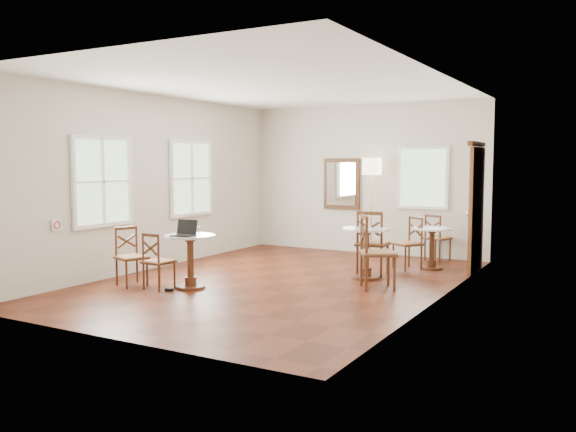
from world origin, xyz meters
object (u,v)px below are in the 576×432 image
object	(u,v)px
chair_near_b	(131,257)
chair_mid_b	(376,252)
chair_back_b	(409,243)
mouse	(191,233)
chair_mid_a	(372,243)
chair_near_a	(158,261)
navy_mug	(187,232)
cafe_table_near	(190,255)
cafe_table_back	(432,243)
water_glass	(198,230)
laptop	(185,232)
floor_lamp	(372,173)
cafe_table_mid	(366,247)
power_adapter	(169,290)
chair_back_a	(437,238)

from	to	relation	value
chair_near_b	chair_mid_b	distance (m)	3.65
chair_back_b	mouse	world-z (taller)	chair_back_b
chair_mid_a	chair_mid_b	distance (m)	1.10
chair_near_a	navy_mug	size ratio (longest dim) A/B	8.18
cafe_table_near	cafe_table_back	bearing A→B (deg)	51.75
navy_mug	water_glass	bearing A→B (deg)	76.67
laptop	navy_mug	size ratio (longest dim) A/B	3.47
mouse	navy_mug	distance (m)	0.09
chair_back_b	navy_mug	xyz separation A→B (m)	(-2.32, -3.15, 0.38)
floor_lamp	navy_mug	world-z (taller)	floor_lamp
cafe_table_mid	cafe_table_back	xyz separation A→B (m)	(0.66, 1.38, -0.06)
chair_near_a	floor_lamp	distance (m)	4.91
navy_mug	power_adapter	xyz separation A→B (m)	(-0.09, -0.32, -0.81)
floor_lamp	navy_mug	xyz separation A→B (m)	(-1.20, -4.21, -0.81)
chair_back_b	navy_mug	distance (m)	3.93
chair_mid_b	laptop	distance (m)	2.78
chair_near_b	navy_mug	world-z (taller)	chair_near_b
floor_lamp	navy_mug	distance (m)	4.45
cafe_table_near	floor_lamp	size ratio (longest dim) A/B	0.41
chair_mid_b	chair_back_b	size ratio (longest dim) A/B	1.20
chair_back_a	cafe_table_back	bearing A→B (deg)	120.19
cafe_table_back	navy_mug	size ratio (longest dim) A/B	7.11
floor_lamp	cafe_table_near	bearing A→B (deg)	-105.31
cafe_table_near	mouse	distance (m)	0.34
cafe_table_near	power_adapter	world-z (taller)	cafe_table_near
cafe_table_mid	floor_lamp	world-z (taller)	floor_lamp
cafe_table_back	navy_mug	bearing A→B (deg)	-128.81
cafe_table_back	chair_near_a	distance (m)	4.70
chair_back_b	water_glass	world-z (taller)	chair_back_b
chair_back_a	water_glass	bearing A→B (deg)	78.66
mouse	power_adapter	xyz separation A→B (m)	(-0.08, -0.41, -0.79)
floor_lamp	laptop	distance (m)	4.56
chair_near_b	mouse	bearing A→B (deg)	-47.28
chair_near_a	chair_back_b	xyz separation A→B (m)	(2.64, 3.44, 0.04)
chair_back_b	floor_lamp	bearing A→B (deg)	170.47
cafe_table_mid	mouse	bearing A→B (deg)	-137.48
water_glass	chair_mid_b	bearing A→B (deg)	25.00
mouse	laptop	bearing A→B (deg)	-49.75
cafe_table_mid	navy_mug	xyz separation A→B (m)	(-2.02, -1.94, 0.33)
cafe_table_near	chair_mid_a	size ratio (longest dim) A/B	0.75
power_adapter	chair_back_a	bearing A→B (deg)	60.46
water_glass	power_adapter	xyz separation A→B (m)	(-0.14, -0.51, -0.82)
chair_near_b	cafe_table_back	bearing A→B (deg)	-24.21
cafe_table_back	laptop	size ratio (longest dim) A/B	2.05
cafe_table_near	chair_mid_b	bearing A→B (deg)	28.82
water_glass	power_adapter	distance (m)	0.98
chair_near_b	power_adapter	bearing A→B (deg)	-73.60
chair_back_a	chair_mid_a	bearing A→B (deg)	94.77
chair_near_b	chair_mid_a	size ratio (longest dim) A/B	0.83
cafe_table_near	chair_near_b	xyz separation A→B (m)	(-0.92, -0.26, -0.05)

